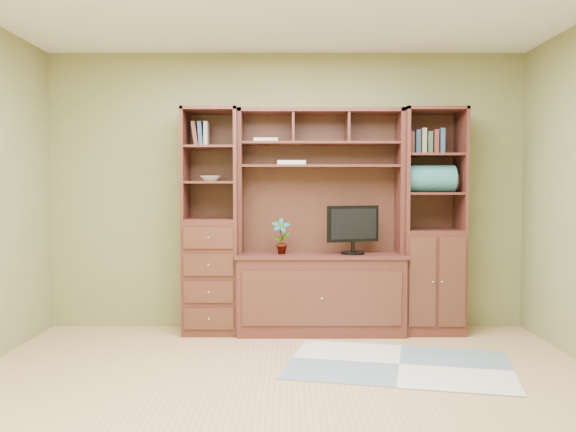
{
  "coord_description": "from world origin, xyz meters",
  "views": [
    {
      "loc": [
        0.01,
        -3.8,
        1.35
      ],
      "look_at": [
        0.01,
        1.2,
        1.1
      ],
      "focal_mm": 38.0,
      "sensor_mm": 36.0,
      "label": 1
    }
  ],
  "objects_px": {
    "monitor": "(353,221)",
    "left_tower": "(211,221)",
    "center_hutch": "(321,221)",
    "right_tower": "(432,221)"
  },
  "relations": [
    {
      "from": "left_tower",
      "to": "monitor",
      "type": "distance_m",
      "value": 1.29
    },
    {
      "from": "monitor",
      "to": "left_tower",
      "type": "bearing_deg",
      "value": 159.5
    },
    {
      "from": "center_hutch",
      "to": "monitor",
      "type": "bearing_deg",
      "value": -6.84
    },
    {
      "from": "right_tower",
      "to": "left_tower",
      "type": "bearing_deg",
      "value": 180.0
    },
    {
      "from": "center_hutch",
      "to": "monitor",
      "type": "height_order",
      "value": "center_hutch"
    },
    {
      "from": "center_hutch",
      "to": "left_tower",
      "type": "bearing_deg",
      "value": 177.71
    },
    {
      "from": "monitor",
      "to": "center_hutch",
      "type": "bearing_deg",
      "value": 155.98
    },
    {
      "from": "left_tower",
      "to": "monitor",
      "type": "height_order",
      "value": "left_tower"
    },
    {
      "from": "left_tower",
      "to": "right_tower",
      "type": "relative_size",
      "value": 1.0
    },
    {
      "from": "center_hutch",
      "to": "left_tower",
      "type": "relative_size",
      "value": 1.0
    }
  ]
}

